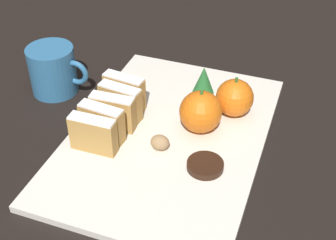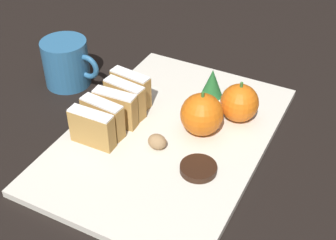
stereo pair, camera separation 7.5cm
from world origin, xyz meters
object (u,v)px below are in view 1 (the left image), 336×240
(orange_near, at_px, (201,112))
(coffee_mug, at_px, (53,70))
(walnut, at_px, (163,143))
(chocolate_cookie, at_px, (205,165))
(orange_far, at_px, (235,98))

(orange_near, height_order, coffee_mug, same)
(orange_near, distance_m, walnut, 0.08)
(walnut, relative_size, chocolate_cookie, 0.54)
(orange_far, bearing_deg, chocolate_cookie, -92.71)
(orange_far, bearing_deg, coffee_mug, -175.24)
(coffee_mug, bearing_deg, walnut, -22.04)
(walnut, distance_m, coffee_mug, 0.28)
(walnut, bearing_deg, orange_near, 59.99)
(orange_near, distance_m, chocolate_cookie, 0.10)
(orange_near, distance_m, coffee_mug, 0.30)
(orange_far, height_order, walnut, orange_far)
(walnut, bearing_deg, coffee_mug, 157.96)
(chocolate_cookie, distance_m, coffee_mug, 0.35)
(orange_near, relative_size, orange_far, 1.07)
(orange_far, xyz_separation_m, coffee_mug, (-0.34, -0.03, 0.00))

